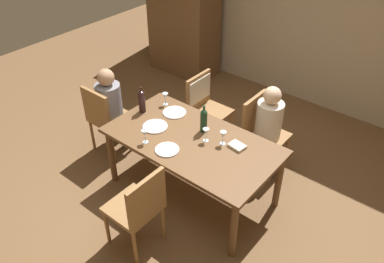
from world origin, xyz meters
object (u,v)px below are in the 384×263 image
(person_woman_host, at_px, (111,104))
(wine_glass_near_left, at_px, (206,132))
(dining_table, at_px, (192,146))
(wine_glass_far, at_px, (145,134))
(chair_far_left, at_px, (203,100))
(wine_bottle_dark_red, at_px, (203,120))
(wine_glass_near_right, at_px, (165,97))
(wine_glass_centre, at_px, (223,135))
(person_man_bearded, at_px, (270,125))
(dinner_plate_guest_right, at_px, (167,150))
(armoire_cabinet, at_px, (183,7))
(chair_near, at_px, (139,206))
(wine_bottle_tall_green, at_px, (142,101))
(chair_left_end, at_px, (105,116))
(dinner_plate_guest_left, at_px, (175,112))
(dinner_plate_host, at_px, (155,126))
(chair_far_right, at_px, (261,129))

(person_woman_host, relative_size, wine_glass_near_left, 7.53)
(dining_table, bearing_deg, wine_glass_far, -135.27)
(dining_table, bearing_deg, chair_far_left, 121.34)
(wine_bottle_dark_red, relative_size, wine_glass_near_right, 2.09)
(dining_table, bearing_deg, wine_glass_centre, 26.18)
(person_man_bearded, relative_size, wine_glass_centre, 7.46)
(wine_bottle_dark_red, distance_m, dinner_plate_guest_right, 0.51)
(wine_glass_far, bearing_deg, armoire_cabinet, 122.88)
(armoire_cabinet, distance_m, wine_glass_far, 3.07)
(wine_glass_near_left, height_order, wine_glass_centre, same)
(chair_near, height_order, person_woman_host, person_woman_host)
(wine_bottle_tall_green, bearing_deg, wine_glass_far, -42.16)
(wine_bottle_tall_green, bearing_deg, armoire_cabinet, 119.49)
(dining_table, relative_size, chair_left_end, 1.95)
(chair_far_left, relative_size, wine_glass_near_left, 6.17)
(armoire_cabinet, distance_m, wine_glass_centre, 3.11)
(chair_left_end, height_order, dinner_plate_guest_right, chair_left_end)
(wine_glass_near_left, xyz_separation_m, wine_glass_near_right, (-0.78, 0.26, 0.00))
(dining_table, xyz_separation_m, wine_glass_near_left, (0.12, 0.07, 0.19))
(wine_glass_near_right, xyz_separation_m, dinner_plate_guest_left, (0.20, -0.07, -0.10))
(wine_bottle_tall_green, distance_m, wine_glass_far, 0.58)
(wine_bottle_tall_green, bearing_deg, chair_near, -47.24)
(chair_near, relative_size, dinner_plate_host, 3.46)
(person_man_bearded, distance_m, dinner_plate_guest_right, 1.27)
(wine_glass_far, distance_m, dinner_plate_host, 0.29)
(chair_near, height_order, wine_bottle_tall_green, wine_bottle_tall_green)
(wine_bottle_tall_green, height_order, wine_glass_centre, wine_bottle_tall_green)
(chair_near, xyz_separation_m, wine_glass_near_left, (0.04, 0.94, 0.31))
(chair_left_end, bearing_deg, wine_glass_far, -14.63)
(chair_far_right, height_order, dinner_plate_guest_right, chair_far_right)
(chair_far_left, height_order, dinner_plate_guest_left, chair_far_left)
(chair_near, bearing_deg, person_woman_host, 56.83)
(wine_bottle_tall_green, height_order, dinner_plate_guest_right, wine_bottle_tall_green)
(armoire_cabinet, relative_size, chair_near, 2.37)
(armoire_cabinet, relative_size, person_man_bearded, 1.96)
(chair_far_right, distance_m, dinner_plate_host, 1.23)
(dinner_plate_guest_left, bearing_deg, wine_glass_centre, -8.87)
(wine_bottle_tall_green, distance_m, wine_glass_centre, 1.05)
(dinner_plate_host, bearing_deg, dinner_plate_guest_left, 93.13)
(wine_glass_far, bearing_deg, wine_bottle_dark_red, 57.65)
(chair_left_end, bearing_deg, dinner_plate_guest_right, -9.69)
(person_man_bearded, distance_m, wine_glass_near_right, 1.23)
(wine_bottle_tall_green, relative_size, wine_bottle_dark_red, 1.00)
(wine_glass_near_right, bearing_deg, wine_glass_centre, -11.26)
(wine_glass_centre, bearing_deg, armoire_cabinet, 137.41)
(chair_left_end, distance_m, person_man_bearded, 1.96)
(wine_bottle_dark_red, distance_m, wine_glass_centre, 0.29)
(chair_far_left, height_order, dinner_plate_guest_right, chair_far_left)
(wine_bottle_tall_green, xyz_separation_m, wine_glass_near_left, (0.88, 0.02, -0.04))
(wine_glass_centre, bearing_deg, wine_glass_near_right, 168.74)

